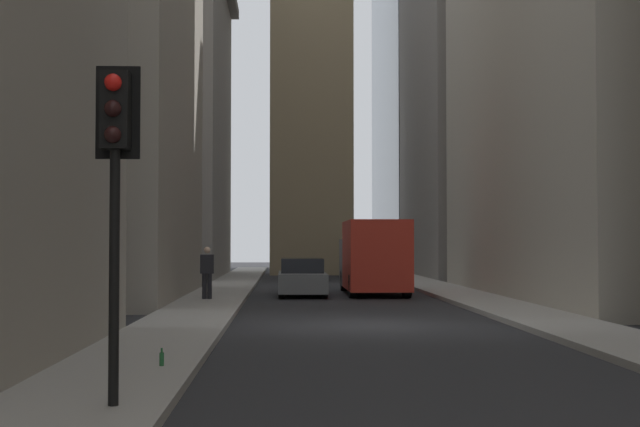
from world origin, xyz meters
The scene contains 10 objects.
ground_plane centered at (0.00, 0.00, 0.00)m, with size 135.00×135.00×0.00m, color #262628.
sidewalk_right centered at (0.00, 4.50, 0.07)m, with size 90.00×2.20×0.14m, color gray.
sidewalk_left centered at (0.00, -4.50, 0.07)m, with size 90.00×2.20×0.14m, color gray.
building_left_far centered at (29.17, -10.59, 12.90)m, with size 14.83×10.50×25.78m.
building_right_far centered at (28.52, 10.59, 10.40)m, with size 14.43×10.50×20.78m.
delivery_truck centered at (12.51, -1.40, 1.46)m, with size 6.46×2.25×2.84m.
hatchback_grey centered at (11.52, 1.40, 0.66)m, with size 4.30×1.78×1.42m.
traffic_light_foreground centered at (-11.23, 4.03, 3.05)m, with size 0.43×0.52×3.96m.
pedestrian centered at (7.77, 4.65, 1.09)m, with size 0.26×0.44×1.74m.
discarded_bottle centered at (-8.01, 3.93, 0.25)m, with size 0.07×0.07×0.27m.
Camera 1 is at (-21.37, 2.06, 2.01)m, focal length 48.85 mm.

